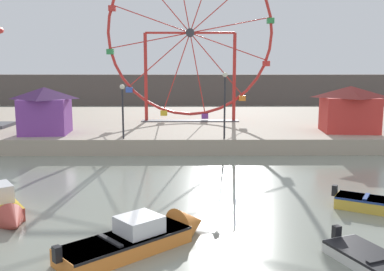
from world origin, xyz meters
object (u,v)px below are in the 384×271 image
at_px(motorboat_faded_red, 1,206).
at_px(carnival_booth_purple_stall, 45,110).
at_px(ferris_wheel_red_frame, 190,35).
at_px(promenade_lamp_far, 225,96).
at_px(carnival_booth_red_striped, 350,108).
at_px(promenade_lamp_near, 123,103).
at_px(motorboat_orange_hull, 149,235).

xyz_separation_m(motorboat_faded_red, carnival_booth_purple_stall, (-2.60, 13.71, 2.35)).
relative_size(ferris_wheel_red_frame, carnival_booth_purple_stall, 3.92).
distance_m(carnival_booth_purple_stall, promenade_lamp_far, 12.41).
bearing_deg(ferris_wheel_red_frame, promenade_lamp_far, -76.43).
height_order(carnival_booth_red_striped, carnival_booth_purple_stall, carnival_booth_red_striped).
bearing_deg(promenade_lamp_far, carnival_booth_red_striped, 17.33).
bearing_deg(promenade_lamp_near, ferris_wheel_red_frame, 64.03).
xyz_separation_m(motorboat_orange_hull, promenade_lamp_near, (-2.91, 14.47, 3.01)).
bearing_deg(carnival_booth_red_striped, promenade_lamp_far, -157.71).
xyz_separation_m(carnival_booth_purple_stall, promenade_lamp_near, (5.66, -2.17, 0.65)).
bearing_deg(promenade_lamp_near, carnival_booth_red_striped, 10.27).
bearing_deg(motorboat_faded_red, promenade_lamp_near, 130.29).
bearing_deg(ferris_wheel_red_frame, carnival_booth_purple_stall, -145.95).
bearing_deg(carnival_booth_purple_stall, promenade_lamp_near, -24.84).
bearing_deg(ferris_wheel_red_frame, carnival_booth_red_striped, -28.51).
bearing_deg(promenade_lamp_near, promenade_lamp_far, -0.08).
height_order(motorboat_orange_hull, promenade_lamp_far, promenade_lamp_far).
bearing_deg(motorboat_orange_hull, carnival_booth_red_striped, 12.19).
height_order(carnival_booth_purple_stall, promenade_lamp_near, promenade_lamp_near).
distance_m(ferris_wheel_red_frame, promenade_lamp_near, 11.03).
relative_size(carnival_booth_purple_stall, promenade_lamp_far, 0.85).
distance_m(carnival_booth_red_striped, carnival_booth_purple_stall, 21.26).
relative_size(motorboat_orange_hull, promenade_lamp_near, 1.41).
xyz_separation_m(carnival_booth_red_striped, promenade_lamp_far, (-9.08, -2.83, 1.06)).
distance_m(carnival_booth_purple_stall, promenade_lamp_near, 6.10).
bearing_deg(promenade_lamp_near, motorboat_orange_hull, -78.62).
bearing_deg(motorboat_orange_hull, promenade_lamp_near, 59.81).
relative_size(motorboat_faded_red, promenade_lamp_near, 1.43).
bearing_deg(carnival_booth_red_striped, ferris_wheel_red_frame, 156.45).
distance_m(motorboat_faded_red, carnival_booth_red_striped, 23.67).
distance_m(motorboat_orange_hull, carnival_booth_purple_stall, 18.87).
bearing_deg(promenade_lamp_far, carnival_booth_purple_stall, 169.87).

